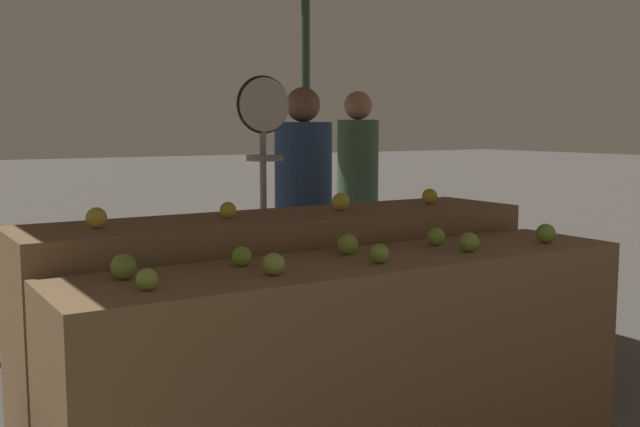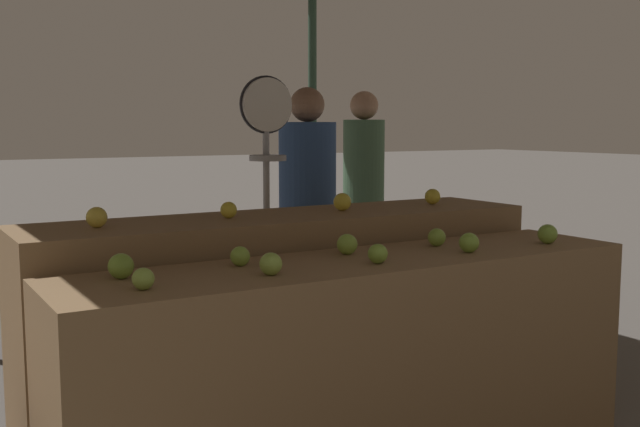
{
  "view_description": "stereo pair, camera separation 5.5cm",
  "coord_description": "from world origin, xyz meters",
  "views": [
    {
      "loc": [
        -1.66,
        -2.35,
        1.36
      ],
      "look_at": [
        -0.01,
        0.3,
        0.99
      ],
      "focal_mm": 42.0,
      "sensor_mm": 36.0,
      "label": 1
    },
    {
      "loc": [
        -1.61,
        -2.38,
        1.36
      ],
      "look_at": [
        -0.01,
        0.3,
        0.99
      ],
      "focal_mm": 42.0,
      "sensor_mm": 36.0,
      "label": 2
    }
  ],
  "objects": [
    {
      "name": "display_counter_front",
      "position": [
        0.0,
        0.0,
        0.42
      ],
      "size": [
        2.4,
        0.55,
        0.84
      ],
      "primitive_type": "cube",
      "color": "olive",
      "rests_on": "ground_plane"
    },
    {
      "name": "apple_back_1",
      "position": [
        -0.29,
        0.61,
        1.0
      ],
      "size": [
        0.07,
        0.07,
        0.07
      ],
      "primitive_type": "sphere",
      "color": "gold",
      "rests_on": "display_counter_back"
    },
    {
      "name": "apple_back_3",
      "position": [
        0.85,
        0.61,
        1.0
      ],
      "size": [
        0.08,
        0.08,
        0.08
      ],
      "primitive_type": "sphere",
      "color": "gold",
      "rests_on": "display_counter_back"
    },
    {
      "name": "apple_front_6",
      "position": [
        -0.47,
        0.11,
        0.88
      ],
      "size": [
        0.07,
        0.07,
        0.07
      ],
      "primitive_type": "sphere",
      "color": "#84AD3D",
      "rests_on": "display_counter_front"
    },
    {
      "name": "apple_front_2",
      "position": [
        -0.0,
        -0.11,
        0.88
      ],
      "size": [
        0.08,
        0.08,
        0.08
      ],
      "primitive_type": "sphere",
      "color": "#7AA338",
      "rests_on": "display_counter_front"
    },
    {
      "name": "person_vendor_at_scale",
      "position": [
        0.66,
        1.56,
        0.92
      ],
      "size": [
        0.41,
        0.41,
        1.59
      ],
      "rotation": [
        0.0,
        0.0,
        3.34
      ],
      "color": "#2D2D38",
      "rests_on": "ground_plane"
    },
    {
      "name": "produce_scale",
      "position": [
        0.21,
        1.22,
        1.2
      ],
      "size": [
        0.31,
        0.2,
        1.63
      ],
      "color": "#99999E",
      "rests_on": "ground_plane"
    },
    {
      "name": "apple_front_0",
      "position": [
        -0.9,
        -0.1,
        0.88
      ],
      "size": [
        0.07,
        0.07,
        0.07
      ],
      "primitive_type": "sphere",
      "color": "#8EB247",
      "rests_on": "display_counter_front"
    },
    {
      "name": "apple_front_8",
      "position": [
        0.46,
        0.1,
        0.88
      ],
      "size": [
        0.08,
        0.08,
        0.08
      ],
      "primitive_type": "sphere",
      "color": "#84AD3D",
      "rests_on": "display_counter_front"
    },
    {
      "name": "person_customer_left",
      "position": [
        1.57,
        2.29,
        0.94
      ],
      "size": [
        0.35,
        0.35,
        1.62
      ],
      "rotation": [
        0.0,
        0.0,
        3.01
      ],
      "color": "#2D2D38",
      "rests_on": "ground_plane"
    },
    {
      "name": "apple_back_2",
      "position": [
        0.29,
        0.6,
        1.0
      ],
      "size": [
        0.09,
        0.09,
        0.09
      ],
      "primitive_type": "sphere",
      "color": "gold",
      "rests_on": "display_counter_back"
    },
    {
      "name": "apple_front_4",
      "position": [
        0.92,
        -0.1,
        0.89
      ],
      "size": [
        0.09,
        0.09,
        0.09
      ],
      "primitive_type": "sphere",
      "color": "#7AA338",
      "rests_on": "display_counter_front"
    },
    {
      "name": "apple_front_3",
      "position": [
        0.46,
        -0.1,
        0.89
      ],
      "size": [
        0.08,
        0.08,
        0.08
      ],
      "primitive_type": "sphere",
      "color": "#7AA338",
      "rests_on": "display_counter_front"
    },
    {
      "name": "display_counter_back",
      "position": [
        0.0,
        0.6,
        0.48
      ],
      "size": [
        2.4,
        0.55,
        0.96
      ],
      "primitive_type": "cube",
      "color": "olive",
      "rests_on": "ground_plane"
    },
    {
      "name": "apple_back_0",
      "position": [
        -0.86,
        0.6,
        1.0
      ],
      "size": [
        0.08,
        0.08,
        0.08
      ],
      "primitive_type": "sphere",
      "color": "yellow",
      "rests_on": "display_counter_back"
    },
    {
      "name": "apple_front_7",
      "position": [
        0.01,
        0.12,
        0.89
      ],
      "size": [
        0.08,
        0.08,
        0.08
      ],
      "primitive_type": "sphere",
      "color": "#84AD3D",
      "rests_on": "display_counter_front"
    },
    {
      "name": "apple_front_1",
      "position": [
        -0.45,
        -0.1,
        0.88
      ],
      "size": [
        0.08,
        0.08,
        0.08
      ],
      "primitive_type": "sphere",
      "color": "#8EB247",
      "rests_on": "display_counter_front"
    },
    {
      "name": "apple_front_5",
      "position": [
        -0.91,
        0.11,
        0.89
      ],
      "size": [
        0.09,
        0.09,
        0.09
      ],
      "primitive_type": "sphere",
      "color": "#7AA338",
      "rests_on": "display_counter_front"
    }
  ]
}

